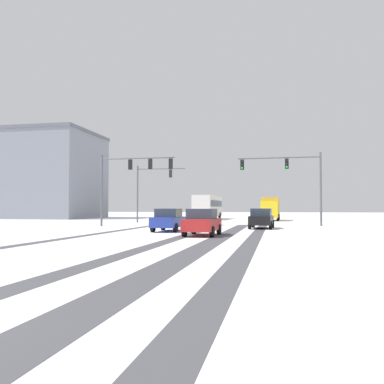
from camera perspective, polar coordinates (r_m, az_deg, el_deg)
The scene contains 13 objects.
wheel_track_left_lane at distance 22.27m, azimuth 3.43°, elevation -6.49°, with size 1.12×38.38×0.01m, color #4C4C51.
wheel_track_right_lane at distance 22.69m, azimuth -2.32°, elevation -6.41°, with size 0.82×38.38×0.01m, color #4C4C51.
wheel_track_center at distance 22.09m, azimuth 8.35°, elevation -6.50°, with size 0.77×38.38×0.01m, color #4C4C51.
wheel_track_oncoming at distance 24.78m, azimuth -15.89°, elevation -5.97°, with size 0.77×38.38×0.01m, color #4C4C51.
traffic_signal_near_left at distance 37.77m, azimuth -8.40°, elevation 2.62°, with size 6.91×0.43×6.50m.
traffic_signal_far_left at distance 47.69m, azimuth -5.72°, elevation 1.11°, with size 5.60×0.52×6.50m.
traffic_signal_near_right at distance 37.60m, azimuth 13.35°, elevation 2.49°, with size 7.22×0.44×6.50m.
car_black_lead at distance 34.22m, azimuth 9.49°, elevation -3.59°, with size 2.01×4.19×1.62m.
car_blue_second at distance 29.81m, azimuth -3.17°, elevation -3.83°, with size 1.88×4.13×1.62m.
car_red_third at distance 25.15m, azimuth 1.42°, elevation -4.14°, with size 1.91×4.14×1.62m.
bus_oncoming at distance 60.34m, azimuth 2.21°, elevation -1.87°, with size 2.81×11.04×3.38m.
box_truck_delivery at distance 55.72m, azimuth 10.68°, elevation -2.18°, with size 2.48×7.46×3.02m.
office_building_far_left_block at distance 74.29m, azimuth -23.01°, elevation 2.05°, with size 26.90×14.50×13.81m.
Camera 1 is at (5.81, -4.54, 1.69)m, focal length 38.97 mm.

